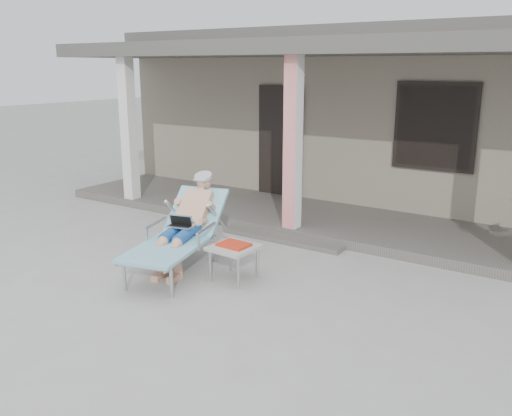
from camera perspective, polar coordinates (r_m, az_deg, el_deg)
The scene contains 7 objects.
ground at distance 6.90m, azimuth -5.22°, elevation -7.50°, with size 60.00×60.00×0.00m, color #9E9E99.
house at distance 12.18m, azimuth 14.21°, elevation 9.90°, with size 10.40×5.40×3.30m.
porch_deck at distance 9.28m, azimuth 6.35°, elevation -1.17°, with size 10.00×2.00×0.15m, color #605B56.
porch_overhang at distance 8.88m, azimuth 6.70°, elevation 15.84°, with size 10.00×2.30×2.85m.
porch_step at distance 8.32m, azimuth 2.72°, elevation -3.24°, with size 2.00×0.30×0.07m, color #605B56.
lounger at distance 7.11m, azimuth -7.78°, elevation -0.31°, with size 1.16×2.00×1.26m.
side_table at distance 6.73m, azimuth -2.34°, elevation -4.36°, with size 0.56×0.56×0.48m.
Camera 1 is at (4.01, -4.97, 2.61)m, focal length 38.00 mm.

